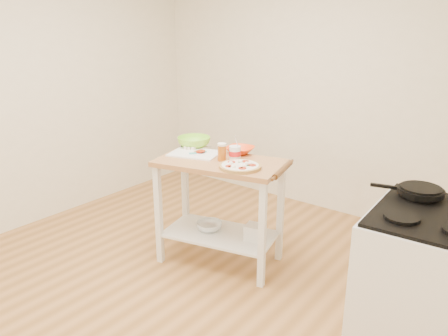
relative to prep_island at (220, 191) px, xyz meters
name	(u,v)px	position (x,y,z in m)	size (l,w,h in m)	color
room_shell	(159,118)	(0.00, -0.64, 0.71)	(4.04, 4.54, 2.74)	#B37C42
prep_island	(220,191)	(0.00, 0.00, 0.00)	(1.10, 0.76, 0.90)	#AF7948
gas_stove	(426,287)	(1.66, -0.14, -0.17)	(0.71, 0.82, 1.11)	white
skillet	(419,191)	(1.50, 0.06, 0.34)	(0.42, 0.27, 0.03)	black
pizza	(240,166)	(0.24, -0.06, 0.28)	(0.32, 0.32, 0.05)	tan
cutting_board	(195,153)	(-0.28, 0.02, 0.27)	(0.47, 0.41, 0.04)	white
spatula	(197,153)	(-0.26, 0.02, 0.28)	(0.10, 0.14, 0.01)	teal
knife	(192,146)	(-0.42, 0.14, 0.28)	(0.24, 0.16, 0.01)	silver
orange_bowl	(240,150)	(0.00, 0.27, 0.29)	(0.23, 0.23, 0.06)	#FA4713
green_bowl	(194,142)	(-0.43, 0.18, 0.31)	(0.29, 0.29, 0.09)	#92E436
beer_pint	(222,152)	(0.01, 0.01, 0.33)	(0.07, 0.07, 0.14)	#AE5711
yogurt_tub	(235,153)	(0.09, 0.09, 0.32)	(0.10, 0.10, 0.20)	white
rolling_pin	(283,170)	(0.56, 0.05, 0.28)	(0.04, 0.04, 0.38)	#5B3414
shelf_glass_bowl	(209,226)	(-0.10, -0.01, -0.34)	(0.22, 0.22, 0.07)	silver
shelf_bin	(254,232)	(0.30, 0.07, -0.31)	(0.13, 0.13, 0.13)	white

